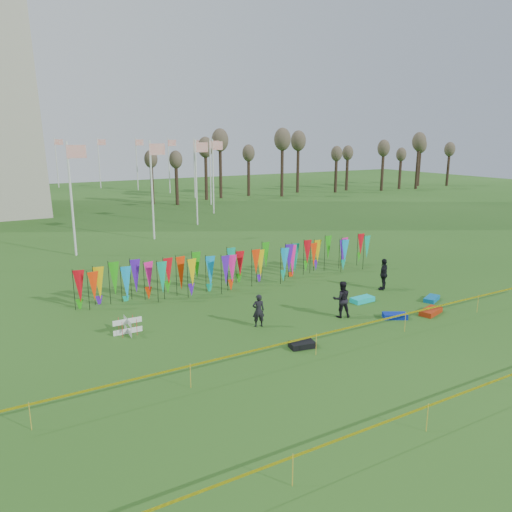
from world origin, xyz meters
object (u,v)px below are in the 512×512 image
person_right (384,274)px  kite_bag_red (431,311)px  kite_bag_blue (395,316)px  kite_bag_black (302,345)px  box_kite (128,326)px  kite_bag_teal (432,299)px  kite_bag_turquoise (362,299)px  person_left (258,311)px  person_mid (342,299)px

person_right → kite_bag_red: 4.21m
kite_bag_blue → kite_bag_black: kite_bag_black is taller
box_kite → kite_bag_teal: bearing=-13.0°
kite_bag_turquoise → kite_bag_blue: 2.60m
kite_bag_blue → kite_bag_teal: (3.53, 0.91, -0.01)m
kite_bag_red → kite_bag_teal: 2.10m
person_left → kite_bag_black: (0.39, -2.86, -0.64)m
person_right → kite_bag_red: person_right is taller
person_left → kite_bag_black: bearing=114.1°
kite_bag_black → kite_bag_turquoise: bearing=27.7°
kite_bag_turquoise → person_mid: bearing=-153.7°
person_mid → kite_bag_turquoise: person_mid is taller
person_mid → box_kite: bearing=4.7°
person_mid → person_right: person_right is taller
person_left → person_right: (8.82, 1.33, 0.13)m
person_right → kite_bag_blue: bearing=21.8°
box_kite → kite_bag_blue: (11.46, -4.36, -0.24)m
kite_bag_turquoise → kite_bag_black: size_ratio=1.20×
kite_bag_red → kite_bag_black: size_ratio=1.30×
box_kite → person_left: size_ratio=0.47×
person_right → kite_bag_red: bearing=47.6°
kite_bag_blue → person_left: bearing=159.4°
kite_bag_blue → kite_bag_red: kite_bag_red is taller
person_mid → kite_bag_teal: bearing=-162.9°
box_kite → kite_bag_teal: 15.39m
person_mid → person_right: 5.29m
kite_bag_blue → kite_bag_black: bearing=-174.4°
person_right → kite_bag_turquoise: (-2.43, -1.05, -0.77)m
person_left → person_right: person_right is taller
person_left → person_mid: (4.02, -0.89, 0.12)m
kite_bag_black → kite_bag_teal: (9.25, 1.48, -0.01)m
person_right → kite_bag_blue: 4.59m
kite_bag_black → kite_bag_blue: bearing=5.6°
person_mid → person_right: (4.80, 2.22, 0.01)m
person_right → person_mid: bearing=-6.7°
box_kite → person_mid: bearing=-17.5°
kite_bag_blue → kite_bag_red: size_ratio=0.83×
kite_bag_turquoise → box_kite: bearing=171.4°
kite_bag_turquoise → kite_bag_red: kite_bag_turquoise is taller
person_right → kite_bag_black: bearing=-5.1°
person_right → kite_bag_turquoise: bearing=-8.2°
kite_bag_red → kite_bag_black: kite_bag_red is taller
person_left → person_right: size_ratio=0.85×
kite_bag_teal → kite_bag_red: bearing=-139.9°
kite_bag_black → person_mid: bearing=28.5°
person_mid → kite_bag_blue: 2.64m
kite_bag_turquoise → kite_bag_red: (1.65, -3.02, -0.00)m
person_mid → kite_bag_blue: size_ratio=1.60×
person_left → person_mid: 4.12m
kite_bag_turquoise → kite_bag_teal: 3.66m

